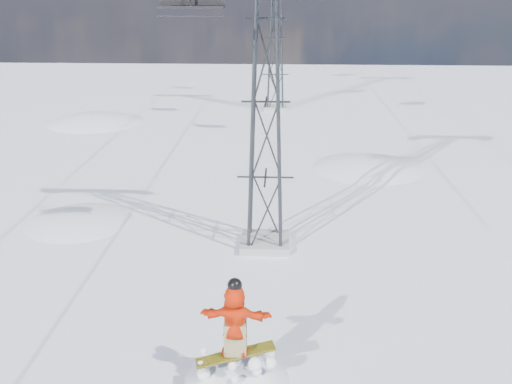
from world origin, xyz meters
TOP-DOWN VIEW (x-y plane):
  - snow_terrain at (-4.77, 21.24)m, footprint 39.00×37.00m
  - lift_tower_near at (0.80, 8.00)m, footprint 5.20×1.80m
  - lift_tower_far at (0.80, 33.00)m, footprint 5.20×1.80m
  - lift_chair_near at (-1.40, 6.33)m, footprint 1.99×0.57m

SIDE VIEW (x-z plane):
  - snow_terrain at x=-4.77m, z-range -20.59..1.41m
  - lift_tower_near at x=0.80m, z-range -0.24..11.18m
  - lift_tower_far at x=0.80m, z-range -0.24..11.18m
  - lift_chair_near at x=-1.40m, z-range 7.64..10.11m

